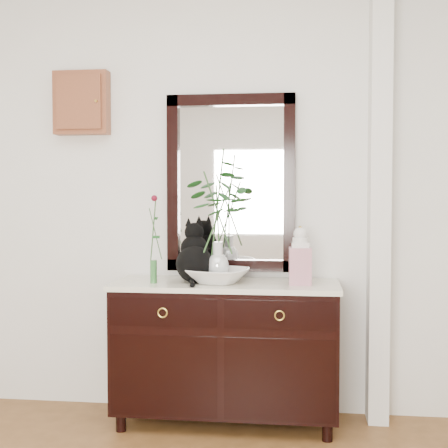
# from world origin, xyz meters

# --- Properties ---
(wall_back) EXTENTS (3.60, 0.04, 2.70)m
(wall_back) POSITION_xyz_m (0.00, 1.98, 1.35)
(wall_back) COLOR white
(wall_back) RESTS_ON ground
(pilaster) EXTENTS (0.12, 0.20, 2.70)m
(pilaster) POSITION_xyz_m (1.00, 1.90, 1.35)
(pilaster) COLOR white
(pilaster) RESTS_ON ground
(sideboard) EXTENTS (1.33, 0.52, 0.82)m
(sideboard) POSITION_xyz_m (0.10, 1.73, 0.47)
(sideboard) COLOR black
(sideboard) RESTS_ON ground
(wall_mirror) EXTENTS (0.80, 0.06, 1.10)m
(wall_mirror) POSITION_xyz_m (0.10, 1.97, 1.44)
(wall_mirror) COLOR black
(wall_mirror) RESTS_ON wall_back
(key_cabinet) EXTENTS (0.35, 0.10, 0.40)m
(key_cabinet) POSITION_xyz_m (-0.85, 1.94, 1.95)
(key_cabinet) COLOR brown
(key_cabinet) RESTS_ON wall_back
(cat) EXTENTS (0.31, 0.35, 0.36)m
(cat) POSITION_xyz_m (-0.09, 1.72, 1.03)
(cat) COLOR black
(cat) RESTS_ON sideboard
(lotus_bowl) EXTENTS (0.43, 0.43, 0.09)m
(lotus_bowl) POSITION_xyz_m (0.06, 1.69, 0.89)
(lotus_bowl) COLOR white
(lotus_bowl) RESTS_ON sideboard
(vase_branches) EXTENTS (0.46, 0.46, 0.78)m
(vase_branches) POSITION_xyz_m (0.06, 1.69, 1.26)
(vase_branches) COLOR silver
(vase_branches) RESTS_ON lotus_bowl
(bud_vase_rose) EXTENTS (0.08, 0.08, 0.52)m
(bud_vase_rose) POSITION_xyz_m (-0.32, 1.65, 1.11)
(bud_vase_rose) COLOR #336E34
(bud_vase_rose) RESTS_ON sideboard
(ginger_jar) EXTENTS (0.13, 0.13, 0.34)m
(ginger_jar) POSITION_xyz_m (0.53, 1.70, 1.02)
(ginger_jar) COLOR silver
(ginger_jar) RESTS_ON sideboard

